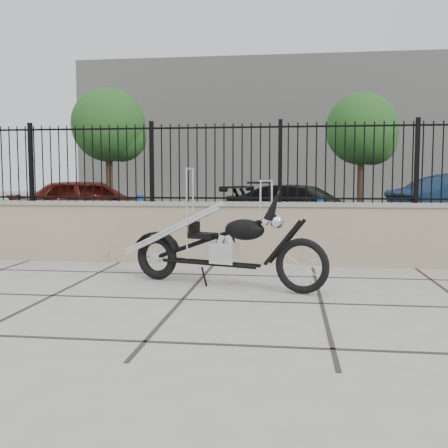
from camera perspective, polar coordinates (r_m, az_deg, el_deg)
ground_plane at (r=5.81m, az=-4.53°, el=-8.20°), size 90.00×90.00×0.00m
parking_lot at (r=18.12m, az=3.53°, el=0.80°), size 30.00×30.00×0.00m
retaining_wall at (r=8.16m, az=-0.98°, el=-0.94°), size 14.00×0.36×0.96m
iron_fence at (r=8.12m, az=-0.99°, el=6.66°), size 14.00×0.08×1.20m
background_building at (r=32.17m, az=5.20°, el=9.75°), size 22.00×6.00×8.00m
chopper_motorcycle at (r=6.39m, az=-0.34°, el=-0.23°), size 2.48×1.22×1.48m
car_red at (r=13.31m, az=-14.08°, el=2.04°), size 4.25×3.00×1.34m
car_black at (r=12.86m, az=8.64°, el=1.64°), size 4.34×3.15×1.17m
bollard_a at (r=10.24m, az=-9.11°, el=0.35°), size 0.15×0.15×1.01m
bollard_b at (r=9.87m, az=10.40°, el=-0.03°), size 0.14×0.14×0.95m
tree_left at (r=23.74m, az=-12.48°, el=10.85°), size 3.21×3.21×5.42m
tree_right at (r=22.30m, az=14.77°, el=10.31°), size 2.92×2.92×4.93m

